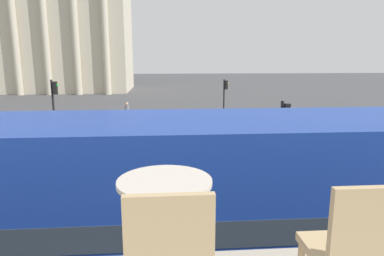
{
  "coord_description": "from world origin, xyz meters",
  "views": [
    {
      "loc": [
        0.75,
        -2.38,
        5.09
      ],
      "look_at": [
        2.14,
        15.56,
        1.3
      ],
      "focal_mm": 32.0,
      "sensor_mm": 36.0,
      "label": 1
    }
  ],
  "objects_px": {
    "double_decker_bus": "(201,211)",
    "cafe_chair_1": "(354,252)",
    "plaza_building_left": "(45,28)",
    "pedestrian_grey": "(127,112)",
    "pedestrian_red": "(111,121)",
    "cafe_dining_table": "(165,209)",
    "traffic_light_mid": "(55,104)",
    "traffic_light_far": "(225,93)",
    "traffic_light_near": "(283,133)"
  },
  "relations": [
    {
      "from": "double_decker_bus",
      "to": "cafe_chair_1",
      "type": "height_order",
      "value": "cafe_chair_1"
    },
    {
      "from": "cafe_chair_1",
      "to": "pedestrian_red",
      "type": "xyz_separation_m",
      "value": [
        -4.52,
        20.76,
        -3.15
      ]
    },
    {
      "from": "traffic_light_near",
      "to": "traffic_light_far",
      "type": "relative_size",
      "value": 1.06
    },
    {
      "from": "cafe_dining_table",
      "to": "traffic_light_far",
      "type": "bearing_deg",
      "value": 79.2
    },
    {
      "from": "cafe_chair_1",
      "to": "pedestrian_grey",
      "type": "height_order",
      "value": "cafe_chair_1"
    },
    {
      "from": "double_decker_bus",
      "to": "pedestrian_red",
      "type": "xyz_separation_m",
      "value": [
        -4.22,
        16.3,
        -1.25
      ]
    },
    {
      "from": "cafe_chair_1",
      "to": "plaza_building_left",
      "type": "height_order",
      "value": "plaza_building_left"
    },
    {
      "from": "cafe_chair_1",
      "to": "traffic_light_far",
      "type": "bearing_deg",
      "value": 86.45
    },
    {
      "from": "traffic_light_far",
      "to": "cafe_chair_1",
      "type": "bearing_deg",
      "value": -98.48
    },
    {
      "from": "traffic_light_mid",
      "to": "plaza_building_left",
      "type": "bearing_deg",
      "value": 108.36
    },
    {
      "from": "traffic_light_far",
      "to": "pedestrian_grey",
      "type": "distance_m",
      "value": 7.85
    },
    {
      "from": "cafe_chair_1",
      "to": "pedestrian_red",
      "type": "distance_m",
      "value": 21.48
    },
    {
      "from": "cafe_dining_table",
      "to": "traffic_light_mid",
      "type": "xyz_separation_m",
      "value": [
        -6.07,
        17.13,
        -1.63
      ]
    },
    {
      "from": "traffic_light_far",
      "to": "pedestrian_red",
      "type": "xyz_separation_m",
      "value": [
        -8.31,
        -4.69,
        -1.2
      ]
    },
    {
      "from": "pedestrian_red",
      "to": "pedestrian_grey",
      "type": "bearing_deg",
      "value": 170.95
    },
    {
      "from": "traffic_light_near",
      "to": "pedestrian_grey",
      "type": "bearing_deg",
      "value": 118.52
    },
    {
      "from": "cafe_dining_table",
      "to": "pedestrian_red",
      "type": "xyz_separation_m",
      "value": [
        -3.56,
        20.22,
        -3.17
      ]
    },
    {
      "from": "plaza_building_left",
      "to": "double_decker_bus",
      "type": "bearing_deg",
      "value": -69.12
    },
    {
      "from": "cafe_chair_1",
      "to": "pedestrian_grey",
      "type": "distance_m",
      "value": 24.32
    },
    {
      "from": "cafe_dining_table",
      "to": "pedestrian_grey",
      "type": "height_order",
      "value": "cafe_dining_table"
    },
    {
      "from": "traffic_light_far",
      "to": "pedestrian_grey",
      "type": "relative_size",
      "value": 1.88
    },
    {
      "from": "double_decker_bus",
      "to": "plaza_building_left",
      "type": "height_order",
      "value": "plaza_building_left"
    },
    {
      "from": "traffic_light_mid",
      "to": "pedestrian_red",
      "type": "relative_size",
      "value": 2.27
    },
    {
      "from": "cafe_dining_table",
      "to": "cafe_chair_1",
      "type": "relative_size",
      "value": 0.8
    },
    {
      "from": "pedestrian_grey",
      "to": "pedestrian_red",
      "type": "height_order",
      "value": "pedestrian_grey"
    },
    {
      "from": "traffic_light_mid",
      "to": "pedestrian_grey",
      "type": "xyz_separation_m",
      "value": [
        3.23,
        6.16,
        -1.49
      ]
    },
    {
      "from": "double_decker_bus",
      "to": "pedestrian_grey",
      "type": "relative_size",
      "value": 5.94
    },
    {
      "from": "pedestrian_red",
      "to": "cafe_dining_table",
      "type": "bearing_deg",
      "value": 14.25
    },
    {
      "from": "double_decker_bus",
      "to": "traffic_light_mid",
      "type": "bearing_deg",
      "value": 123.48
    },
    {
      "from": "double_decker_bus",
      "to": "cafe_dining_table",
      "type": "bearing_deg",
      "value": -93.0
    },
    {
      "from": "cafe_dining_table",
      "to": "traffic_light_mid",
      "type": "relative_size",
      "value": 0.19
    },
    {
      "from": "cafe_dining_table",
      "to": "traffic_light_near",
      "type": "distance_m",
      "value": 11.11
    },
    {
      "from": "double_decker_bus",
      "to": "pedestrian_red",
      "type": "height_order",
      "value": "double_decker_bus"
    },
    {
      "from": "traffic_light_mid",
      "to": "cafe_chair_1",
      "type": "bearing_deg",
      "value": -68.3
    },
    {
      "from": "cafe_chair_1",
      "to": "pedestrian_red",
      "type": "bearing_deg",
      "value": 107.21
    },
    {
      "from": "traffic_light_far",
      "to": "pedestrian_grey",
      "type": "xyz_separation_m",
      "value": [
        -7.59,
        -1.63,
        -1.16
      ]
    },
    {
      "from": "cafe_chair_1",
      "to": "traffic_light_near",
      "type": "distance_m",
      "value": 11.27
    },
    {
      "from": "plaza_building_left",
      "to": "pedestrian_grey",
      "type": "xyz_separation_m",
      "value": [
        14.54,
        -27.92,
        -8.03
      ]
    },
    {
      "from": "double_decker_bus",
      "to": "plaza_building_left",
      "type": "xyz_separation_m",
      "value": [
        -18.03,
        47.28,
        6.82
      ]
    },
    {
      "from": "cafe_dining_table",
      "to": "cafe_chair_1",
      "type": "xyz_separation_m",
      "value": [
        0.96,
        -0.54,
        -0.02
      ]
    },
    {
      "from": "cafe_dining_table",
      "to": "plaza_building_left",
      "type": "distance_m",
      "value": 54.29
    },
    {
      "from": "cafe_dining_table",
      "to": "plaza_building_left",
      "type": "xyz_separation_m",
      "value": [
        -17.37,
        51.2,
        4.91
      ]
    },
    {
      "from": "pedestrian_red",
      "to": "cafe_chair_1",
      "type": "bearing_deg",
      "value": 16.54
    },
    {
      "from": "double_decker_bus",
      "to": "pedestrian_grey",
      "type": "height_order",
      "value": "double_decker_bus"
    },
    {
      "from": "double_decker_bus",
      "to": "traffic_light_far",
      "type": "height_order",
      "value": "double_decker_bus"
    },
    {
      "from": "traffic_light_far",
      "to": "pedestrian_red",
      "type": "distance_m",
      "value": 9.62
    },
    {
      "from": "traffic_light_near",
      "to": "plaza_building_left",
      "type": "bearing_deg",
      "value": 117.83
    },
    {
      "from": "traffic_light_far",
      "to": "pedestrian_red",
      "type": "bearing_deg",
      "value": -150.57
    },
    {
      "from": "cafe_dining_table",
      "to": "traffic_light_far",
      "type": "distance_m",
      "value": 25.44
    },
    {
      "from": "traffic_light_mid",
      "to": "pedestrian_red",
      "type": "distance_m",
      "value": 4.27
    }
  ]
}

